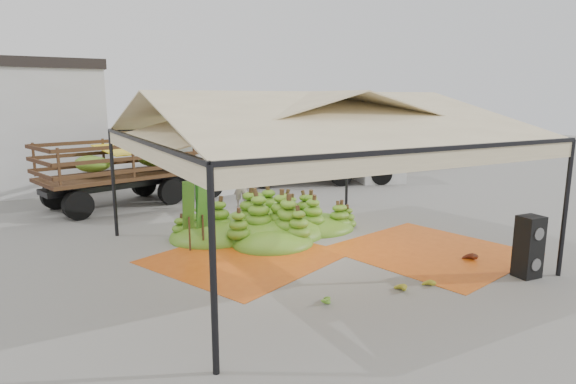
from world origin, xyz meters
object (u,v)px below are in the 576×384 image
speaker_stack (529,247)px  truck_right (329,149)px  truck_left (148,162)px  banana_heap (270,213)px  vendor (241,187)px

speaker_stack → truck_right: truck_right is taller
speaker_stack → truck_left: size_ratio=0.18×
banana_heap → truck_right: size_ratio=0.73×
banana_heap → truck_right: 9.08m
truck_right → vendor: bearing=-134.0°
banana_heap → vendor: (0.65, 3.58, 0.13)m
banana_heap → truck_right: (6.32, 6.45, 0.94)m
truck_right → truck_left: bearing=-159.1°
banana_heap → vendor: size_ratio=3.82×
speaker_stack → truck_left: 13.19m
truck_left → truck_right: bearing=-13.1°
speaker_stack → vendor: vendor is taller
truck_left → speaker_stack: bearing=-80.9°
banana_heap → vendor: bearing=79.8°
banana_heap → speaker_stack: bearing=-60.0°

